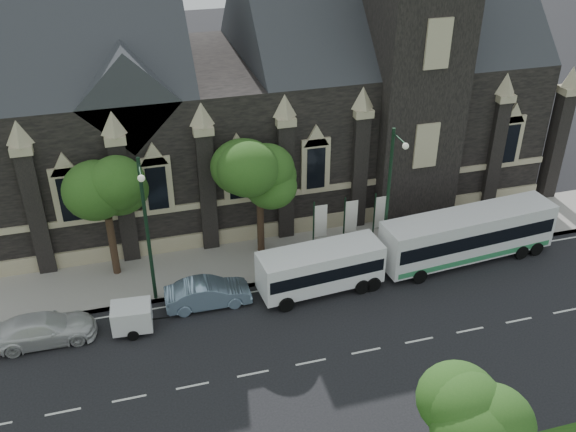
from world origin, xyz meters
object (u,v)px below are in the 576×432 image
object	(u,v)px
sedan	(208,293)
tree_park_east	(475,424)
banner_flag_left	(318,224)
banner_flag_right	(378,215)
banner_flag_center	(349,220)
car_far_white	(44,329)
box_trailer	(132,317)
tree_walk_left	(108,189)
tour_coach	(468,235)
street_lamp_near	(390,192)
street_lamp_mid	(147,225)
tree_walk_right	(262,168)
shuttle_bus	(321,267)

from	to	relation	value
sedan	tree_park_east	bearing A→B (deg)	-153.54
banner_flag_left	banner_flag_right	world-z (taller)	same
banner_flag_center	car_far_white	world-z (taller)	banner_flag_center
banner_flag_right	box_trailer	world-z (taller)	banner_flag_right
tree_walk_left	box_trailer	size ratio (longest dim) A/B	2.47
tour_coach	street_lamp_near	bearing A→B (deg)	165.31
street_lamp_near	banner_flag_left	xyz separation A→B (m)	(-3.71, 1.91, -2.73)
banner_flag_right	street_lamp_near	bearing A→B (deg)	-98.56
tree_park_east	tour_coach	size ratio (longest dim) A/B	0.55
tree_walk_left	banner_flag_right	distance (m)	16.52
tree_walk_left	street_lamp_mid	distance (m)	4.08
tree_park_east	box_trailer	world-z (taller)	tree_park_east
sedan	car_far_white	xyz separation A→B (m)	(-8.77, -0.66, -0.02)
car_far_white	tree_park_east	bearing A→B (deg)	-132.09
car_far_white	tree_walk_left	bearing A→B (deg)	-37.61
tree_walk_right	shuttle_bus	size ratio (longest dim) A/B	1.06
street_lamp_mid	tour_coach	xyz separation A→B (m)	(19.11, -0.89, -3.32)
tree_walk_left	banner_flag_left	xyz separation A→B (m)	(12.08, -1.70, -3.35)
banner_flag_center	car_far_white	distance (m)	18.65
sedan	car_far_white	size ratio (longest dim) A/B	0.91
shuttle_bus	car_far_white	size ratio (longest dim) A/B	1.39
box_trailer	street_lamp_mid	bearing A→B (deg)	60.95
box_trailer	sedan	distance (m)	4.40
banner_flag_left	tour_coach	distance (m)	9.28
shuttle_bus	box_trailer	distance (m)	10.84
banner_flag_right	car_far_white	distance (m)	20.61
sedan	tree_walk_right	bearing A→B (deg)	-42.25
tree_walk_left	street_lamp_near	bearing A→B (deg)	-12.87
tour_coach	sedan	world-z (taller)	tour_coach
tree_park_east	sedan	size ratio (longest dim) A/B	1.31
box_trailer	street_lamp_near	bearing A→B (deg)	12.55
banner_flag_left	banner_flag_right	distance (m)	4.00
tree_walk_left	banner_flag_right	world-z (taller)	tree_walk_left
tour_coach	banner_flag_center	bearing A→B (deg)	152.91
shuttle_bus	banner_flag_center	bearing A→B (deg)	44.43
tree_park_east	street_lamp_mid	world-z (taller)	street_lamp_mid
tree_walk_right	banner_flag_right	xyz separation A→B (m)	(7.08, -1.71, -3.43)
box_trailer	car_far_white	distance (m)	4.54
banner_flag_right	street_lamp_mid	bearing A→B (deg)	-172.40
banner_flag_center	box_trailer	xyz separation A→B (m)	(-13.71, -4.04, -1.46)
tree_walk_left	car_far_white	world-z (taller)	tree_walk_left
tree_walk_left	banner_flag_right	xyz separation A→B (m)	(16.08, -1.70, -3.35)
banner_flag_left	street_lamp_near	bearing A→B (deg)	-27.18
banner_flag_right	sedan	distance (m)	11.93
street_lamp_mid	tour_coach	bearing A→B (deg)	-2.67
tree_walk_left	tour_coach	distance (m)	21.75
tour_coach	shuttle_bus	xyz separation A→B (m)	(-9.74, -0.56, -0.18)
sedan	car_far_white	world-z (taller)	sedan
shuttle_bus	street_lamp_mid	bearing A→B (deg)	166.56
tour_coach	sedan	size ratio (longest dim) A/B	2.38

